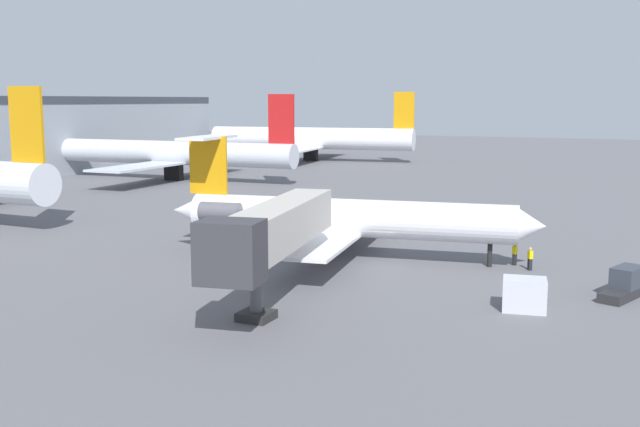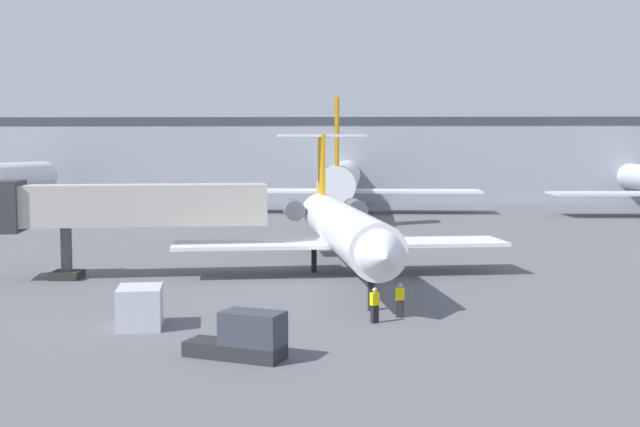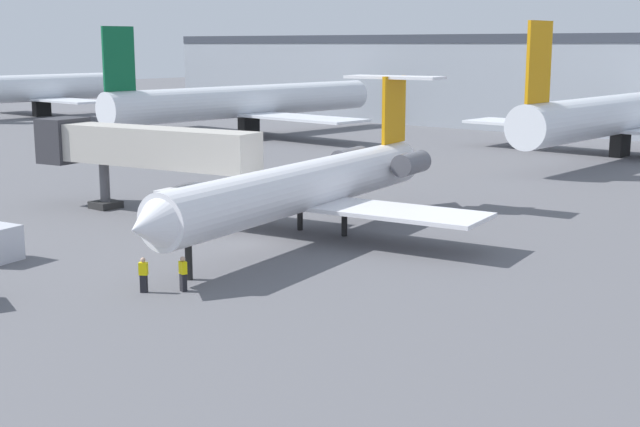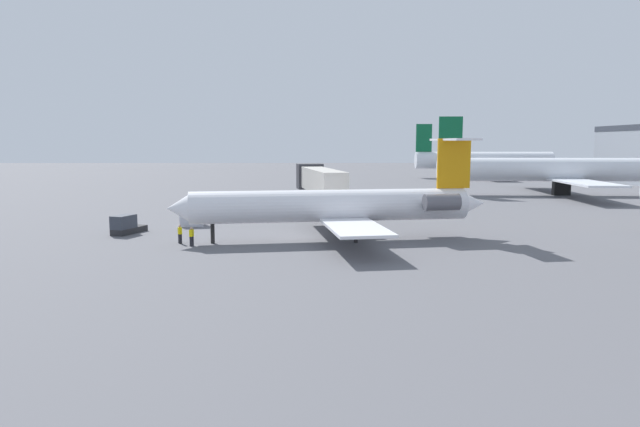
{
  "view_description": "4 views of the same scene",
  "coord_description": "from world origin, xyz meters",
  "px_view_note": "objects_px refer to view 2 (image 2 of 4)",
  "views": [
    {
      "loc": [
        -52.04,
        -18.55,
        12.17
      ],
      "look_at": [
        -1.22,
        4.38,
        3.69
      ],
      "focal_mm": 41.93,
      "sensor_mm": 36.0,
      "label": 1
    },
    {
      "loc": [
        0.9,
        -47.56,
        8.23
      ],
      "look_at": [
        -0.82,
        4.02,
        3.97
      ],
      "focal_mm": 44.43,
      "sensor_mm": 36.0,
      "label": 2
    },
    {
      "loc": [
        33.69,
        -35.71,
        11.46
      ],
      "look_at": [
        3.09,
        1.25,
        2.09
      ],
      "focal_mm": 48.78,
      "sensor_mm": 36.0,
      "label": 3
    },
    {
      "loc": [
        51.25,
        1.37,
        8.88
      ],
      "look_at": [
        -1.86,
        1.79,
        2.16
      ],
      "focal_mm": 31.32,
      "sensor_mm": 36.0,
      "label": 4
    }
  ],
  "objects_px": {
    "jet_bridge": "(110,207)",
    "baggage_tug_lead": "(245,338)",
    "ground_crew_loader": "(400,300)",
    "ground_crew_marshaller": "(375,305)",
    "parked_airliner_centre": "(343,179)",
    "regional_jet": "(340,225)",
    "cargo_container_uld": "(140,307)"
  },
  "relations": [
    {
      "from": "jet_bridge",
      "to": "baggage_tug_lead",
      "type": "distance_m",
      "value": 22.29
    },
    {
      "from": "cargo_container_uld",
      "to": "jet_bridge",
      "type": "bearing_deg",
      "value": 111.69
    },
    {
      "from": "jet_bridge",
      "to": "ground_crew_marshaller",
      "type": "relative_size",
      "value": 10.55
    },
    {
      "from": "jet_bridge",
      "to": "parked_airliner_centre",
      "type": "height_order",
      "value": "parked_airliner_centre"
    },
    {
      "from": "ground_crew_marshaller",
      "to": "parked_airliner_centre",
      "type": "distance_m",
      "value": 63.83
    },
    {
      "from": "ground_crew_loader",
      "to": "baggage_tug_lead",
      "type": "height_order",
      "value": "baggage_tug_lead"
    },
    {
      "from": "ground_crew_marshaller",
      "to": "cargo_container_uld",
      "type": "distance_m",
      "value": 10.9
    },
    {
      "from": "baggage_tug_lead",
      "to": "parked_airliner_centre",
      "type": "bearing_deg",
      "value": 87.12
    },
    {
      "from": "regional_jet",
      "to": "cargo_container_uld",
      "type": "xyz_separation_m",
      "value": [
        -9.09,
        -15.58,
        -2.3
      ]
    },
    {
      "from": "regional_jet",
      "to": "cargo_container_uld",
      "type": "relative_size",
      "value": 10.65
    },
    {
      "from": "baggage_tug_lead",
      "to": "cargo_container_uld",
      "type": "distance_m",
      "value": 7.6
    },
    {
      "from": "ground_crew_marshaller",
      "to": "baggage_tug_lead",
      "type": "distance_m",
      "value": 8.44
    },
    {
      "from": "ground_crew_marshaller",
      "to": "ground_crew_loader",
      "type": "bearing_deg",
      "value": 45.81
    },
    {
      "from": "regional_jet",
      "to": "ground_crew_marshaller",
      "type": "distance_m",
      "value": 14.55
    },
    {
      "from": "jet_bridge",
      "to": "ground_crew_loader",
      "type": "xyz_separation_m",
      "value": [
        17.58,
        -11.15,
        -3.7
      ]
    },
    {
      "from": "regional_jet",
      "to": "jet_bridge",
      "type": "distance_m",
      "value": 14.74
    },
    {
      "from": "ground_crew_loader",
      "to": "baggage_tug_lead",
      "type": "distance_m",
      "value": 10.27
    },
    {
      "from": "baggage_tug_lead",
      "to": "ground_crew_loader",
      "type": "bearing_deg",
      "value": 50.1
    },
    {
      "from": "ground_crew_marshaller",
      "to": "jet_bridge",
      "type": "bearing_deg",
      "value": 142.62
    },
    {
      "from": "ground_crew_marshaller",
      "to": "baggage_tug_lead",
      "type": "xyz_separation_m",
      "value": [
        -5.31,
        -6.57,
        -0.02
      ]
    },
    {
      "from": "jet_bridge",
      "to": "ground_crew_marshaller",
      "type": "distance_m",
      "value": 20.85
    },
    {
      "from": "regional_jet",
      "to": "parked_airliner_centre",
      "type": "xyz_separation_m",
      "value": [
        -0.05,
        49.47,
        1.06
      ]
    },
    {
      "from": "ground_crew_loader",
      "to": "parked_airliner_centre",
      "type": "bearing_deg",
      "value": 92.8
    },
    {
      "from": "ground_crew_marshaller",
      "to": "ground_crew_loader",
      "type": "xyz_separation_m",
      "value": [
        1.28,
        1.31,
        0.0
      ]
    },
    {
      "from": "jet_bridge",
      "to": "baggage_tug_lead",
      "type": "relative_size",
      "value": 4.21
    },
    {
      "from": "ground_crew_marshaller",
      "to": "baggage_tug_lead",
      "type": "height_order",
      "value": "baggage_tug_lead"
    },
    {
      "from": "regional_jet",
      "to": "parked_airliner_centre",
      "type": "bearing_deg",
      "value": 90.05
    },
    {
      "from": "regional_jet",
      "to": "ground_crew_marshaller",
      "type": "xyz_separation_m",
      "value": [
        1.73,
        -14.24,
        -2.39
      ]
    },
    {
      "from": "jet_bridge",
      "to": "baggage_tug_lead",
      "type": "bearing_deg",
      "value": -59.97
    },
    {
      "from": "jet_bridge",
      "to": "baggage_tug_lead",
      "type": "xyz_separation_m",
      "value": [
        11.0,
        -19.03,
        -3.72
      ]
    },
    {
      "from": "baggage_tug_lead",
      "to": "cargo_container_uld",
      "type": "xyz_separation_m",
      "value": [
        -5.51,
        5.23,
        0.11
      ]
    },
    {
      "from": "parked_airliner_centre",
      "to": "jet_bridge",
      "type": "bearing_deg",
      "value": -105.83
    }
  ]
}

